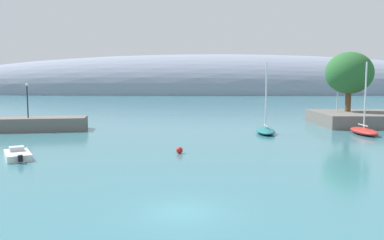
# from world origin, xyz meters

# --- Properties ---
(water) EXTENTS (600.00, 600.00, 0.00)m
(water) POSITION_xyz_m (0.00, 0.00, 0.00)
(water) COLOR #38727F
(water) RESTS_ON ground
(shore_outcrop) EXTENTS (14.45, 13.58, 1.96)m
(shore_outcrop) POSITION_xyz_m (26.89, 40.52, 0.98)
(shore_outcrop) COLOR #66605B
(shore_outcrop) RESTS_ON ground
(tree_clump_shore) EXTENTS (7.36, 7.36, 9.47)m
(tree_clump_shore) POSITION_xyz_m (25.01, 42.16, 8.09)
(tree_clump_shore) COLOR brown
(tree_clump_shore) RESTS_ON shore_outcrop
(breakwater_rocks) EXTENTS (19.10, 7.62, 1.83)m
(breakwater_rocks) POSITION_xyz_m (-23.97, 32.43, 0.92)
(breakwater_rocks) COLOR #66605B
(breakwater_rocks) RESTS_ON ground
(distant_ridge) EXTENTS (336.14, 54.12, 41.54)m
(distant_ridge) POSITION_xyz_m (9.70, 185.43, 0.00)
(distant_ridge) COLOR gray
(distant_ridge) RESTS_ON ground
(sailboat_red_near_shore) EXTENTS (2.43, 6.37, 9.27)m
(sailboat_red_near_shore) POSITION_xyz_m (22.26, 29.61, 0.53)
(sailboat_red_near_shore) COLOR red
(sailboat_red_near_shore) RESTS_ON water
(sailboat_grey_mid_mooring) EXTENTS (6.31, 2.49, 9.70)m
(sailboat_grey_mid_mooring) POSITION_xyz_m (23.84, 43.63, 0.52)
(sailboat_grey_mid_mooring) COLOR gray
(sailboat_grey_mid_mooring) RESTS_ON water
(sailboat_teal_outer_mooring) EXTENTS (2.56, 6.14, 9.29)m
(sailboat_teal_outer_mooring) POSITION_xyz_m (9.76, 30.26, 0.49)
(sailboat_teal_outer_mooring) COLOR #1E6B70
(sailboat_teal_outer_mooring) RESTS_ON water
(motorboat_white_foreground) EXTENTS (3.78, 4.56, 0.99)m
(motorboat_white_foreground) POSITION_xyz_m (-15.09, 13.71, 0.34)
(motorboat_white_foreground) COLOR white
(motorboat_white_foreground) RESTS_ON water
(mooring_buoy_red) EXTENTS (0.63, 0.63, 0.63)m
(mooring_buoy_red) POSITION_xyz_m (-0.85, 16.26, 0.32)
(mooring_buoy_red) COLOR red
(mooring_buoy_red) RESTS_ON water
(harbor_lamp_post) EXTENTS (0.36, 0.36, 4.70)m
(harbor_lamp_post) POSITION_xyz_m (-22.26, 32.36, 4.70)
(harbor_lamp_post) COLOR black
(harbor_lamp_post) RESTS_ON breakwater_rocks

